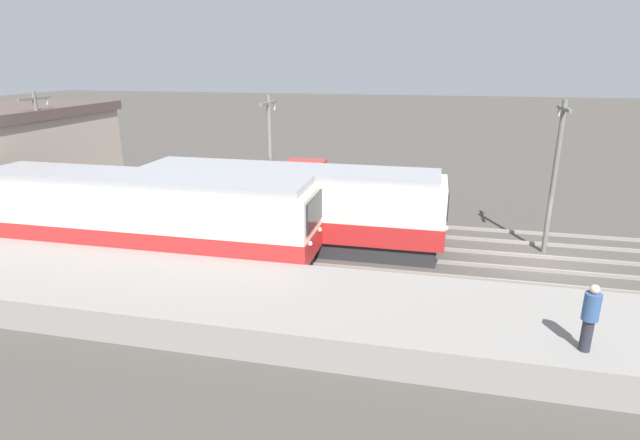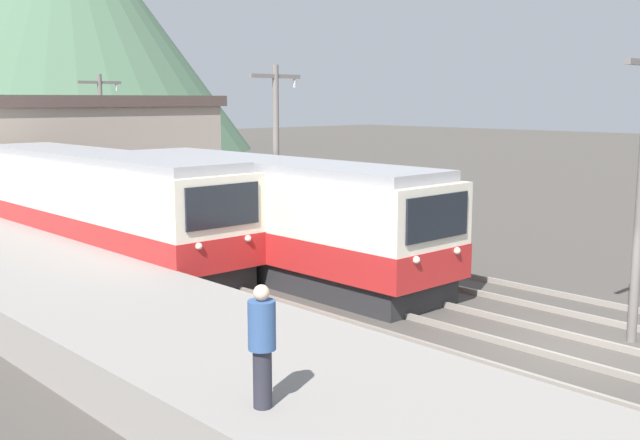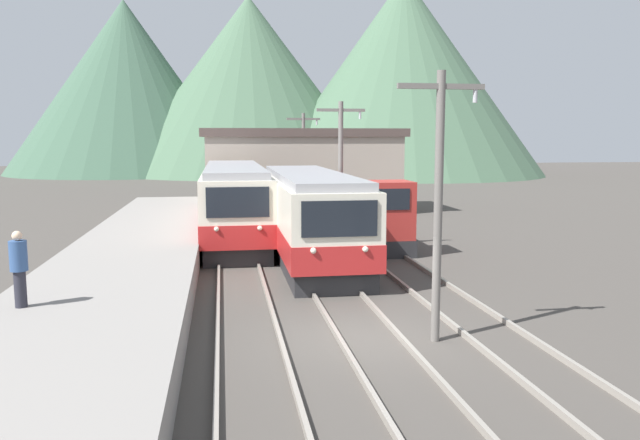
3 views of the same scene
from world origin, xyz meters
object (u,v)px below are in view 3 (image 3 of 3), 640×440
Objects in this scene: shunting_locomotive at (373,221)px; catenary_mast_far at (304,160)px; catenary_mast_near at (439,196)px; catenary_mast_mid at (341,170)px; commuter_train_left at (234,205)px; commuter_train_center at (309,218)px; person_on_platform at (19,266)px.

catenary_mast_far is (-1.49, 11.33, 2.20)m from shunting_locomotive.
shunting_locomotive is 0.92× the size of catenary_mast_near.
catenary_mast_mid reaches higher than shunting_locomotive.
commuter_train_left is 16.24m from catenary_mast_near.
shunting_locomotive is 12.54m from catenary_mast_near.
commuter_train_center is at bearing 98.18° from catenary_mast_near.
commuter_train_center is 13.31m from catenary_mast_far.
catenary_mast_far is at bearing 61.78° from commuter_train_left.
catenary_mast_mid is at bearing -90.00° from catenary_mast_far.
shunting_locomotive is 2.69m from catenary_mast_mid.
commuter_train_center is at bearing -139.21° from catenary_mast_mid.
commuter_train_center is 10.75m from catenary_mast_near.
commuter_train_left is at bearing 138.85° from catenary_mast_mid.
commuter_train_center is (2.80, -5.07, -0.03)m from commuter_train_left.
catenary_mast_near is at bearing -74.52° from commuter_train_left.
catenary_mast_far is at bearing 67.63° from person_on_platform.
catenary_mast_mid is (4.31, -3.76, 1.79)m from commuter_train_left.
catenary_mast_near is 9.49m from person_on_platform.
commuter_train_center is 2.70m from catenary_mast_mid.
catenary_mast_mid reaches higher than commuter_train_center.
catenary_mast_near is (-1.49, -12.26, 2.20)m from shunting_locomotive.
catenary_mast_mid is 14.40m from person_on_platform.
commuter_train_left is 15.47m from person_on_platform.
catenary_mast_mid reaches higher than commuter_train_left.
commuter_train_center is at bearing -61.07° from commuter_train_left.
commuter_train_center is 7.51× the size of person_on_platform.
commuter_train_center is 2.09× the size of catenary_mast_mid.
shunting_locomotive is 15.68m from person_on_platform.
catenary_mast_mid is at bearing -162.75° from shunting_locomotive.
commuter_train_center is 2.09× the size of catenary_mast_near.
catenary_mast_near is at bearing -96.94° from shunting_locomotive.
person_on_platform is at bearing -133.66° from shunting_locomotive.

